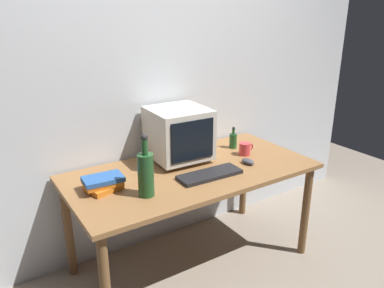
{
  "coord_description": "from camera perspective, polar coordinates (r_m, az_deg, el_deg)",
  "views": [
    {
      "loc": [
        -1.25,
        -1.93,
        1.74
      ],
      "look_at": [
        0.0,
        0.0,
        0.91
      ],
      "focal_mm": 35.5,
      "sensor_mm": 36.0,
      "label": 1
    }
  ],
  "objects": [
    {
      "name": "crt_monitor",
      "position": [
        2.61,
        -2.06,
        1.56
      ],
      "size": [
        0.39,
        0.4,
        0.37
      ],
      "color": "beige",
      "rests_on": "desk"
    },
    {
      "name": "ground_plane",
      "position": [
        2.88,
        0.0,
        -17.26
      ],
      "size": [
        6.0,
        6.0,
        0.0
      ],
      "primitive_type": "plane",
      "color": "gray"
    },
    {
      "name": "bottle_short",
      "position": [
        2.89,
        6.2,
        0.59
      ],
      "size": [
        0.06,
        0.06,
        0.17
      ],
      "color": "#1E4C23",
      "rests_on": "desk"
    },
    {
      "name": "back_wall",
      "position": [
        2.75,
        -5.33,
        9.51
      ],
      "size": [
        4.0,
        0.08,
        2.5
      ],
      "primitive_type": "cube",
      "color": "silver",
      "rests_on": "ground"
    },
    {
      "name": "keyboard",
      "position": [
        2.41,
        2.67,
        -4.6
      ],
      "size": [
        0.42,
        0.16,
        0.02
      ],
      "primitive_type": "cube",
      "rotation": [
        0.0,
        0.0,
        -0.03
      ],
      "color": "black",
      "rests_on": "desk"
    },
    {
      "name": "computer_mouse",
      "position": [
        2.62,
        8.4,
        -2.62
      ],
      "size": [
        0.07,
        0.11,
        0.04
      ],
      "primitive_type": "ellipsoid",
      "rotation": [
        0.0,
        0.0,
        0.13
      ],
      "color": "#3F3F47",
      "rests_on": "desk"
    },
    {
      "name": "desk",
      "position": [
        2.54,
        0.0,
        -5.53
      ],
      "size": [
        1.64,
        0.81,
        0.73
      ],
      "color": "olive",
      "rests_on": "ground"
    },
    {
      "name": "book_stack",
      "position": [
        2.29,
        -13.21,
        -5.72
      ],
      "size": [
        0.24,
        0.19,
        0.08
      ],
      "color": "orange",
      "rests_on": "desk"
    },
    {
      "name": "bottle_tall",
      "position": [
        2.14,
        -6.97,
        -4.35
      ],
      "size": [
        0.09,
        0.09,
        0.37
      ],
      "color": "#1E4C23",
      "rests_on": "desk"
    },
    {
      "name": "mug",
      "position": [
        2.77,
        7.96,
        -0.72
      ],
      "size": [
        0.12,
        0.08,
        0.09
      ],
      "color": "#CC383D",
      "rests_on": "desk"
    }
  ]
}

